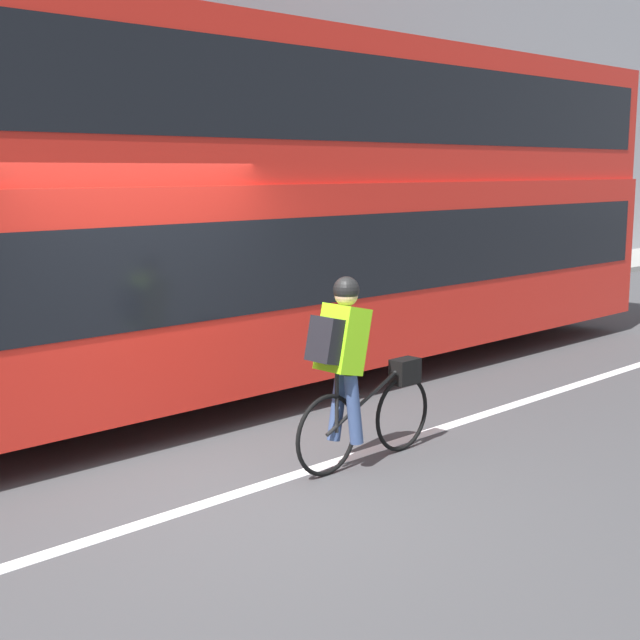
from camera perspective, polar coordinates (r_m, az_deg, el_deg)
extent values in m
plane|color=#424244|center=(7.06, -5.73, -10.72)|extent=(80.00, 80.00, 0.00)
cube|color=silver|center=(6.98, -5.13, -10.94)|extent=(50.00, 0.14, 0.01)
cylinder|color=black|center=(13.17, 10.02, 1.11)|extent=(1.06, 0.30, 1.06)
cylinder|color=black|center=(8.68, -17.88, -3.63)|extent=(1.06, 0.30, 1.06)
cube|color=red|center=(10.49, -1.01, 3.41)|extent=(11.11, 2.56, 1.99)
cube|color=black|center=(10.47, -1.01, 4.71)|extent=(10.67, 2.58, 0.87)
cube|color=red|center=(10.45, -1.04, 13.13)|extent=(11.11, 2.45, 1.56)
cube|color=black|center=(10.45, -1.04, 13.56)|extent=(10.67, 2.47, 0.87)
torus|color=black|center=(7.87, 5.28, -5.98)|extent=(0.67, 0.04, 0.67)
torus|color=black|center=(7.22, 0.44, -7.38)|extent=(0.67, 0.04, 0.67)
cylinder|color=black|center=(7.48, 2.98, -5.08)|extent=(0.94, 0.03, 0.46)
cylinder|color=black|center=(7.23, 1.08, -5.33)|extent=(0.03, 0.03, 0.49)
cube|color=black|center=(7.80, 5.46, -3.28)|extent=(0.26, 0.16, 0.22)
cube|color=#8CE019|center=(7.16, 1.45, -1.23)|extent=(0.37, 0.32, 0.58)
cube|color=black|center=(7.02, 0.31, -1.29)|extent=(0.21, 0.26, 0.38)
cylinder|color=#384C7A|center=(7.37, 1.15, -5.43)|extent=(0.21, 0.11, 0.61)
cylinder|color=#384C7A|center=(7.25, 2.17, -5.70)|extent=(0.19, 0.11, 0.61)
sphere|color=tan|center=(7.13, 1.69, 1.62)|extent=(0.19, 0.19, 0.19)
sphere|color=black|center=(7.12, 1.69, 1.96)|extent=(0.21, 0.21, 0.21)
cylinder|color=#194C23|center=(12.94, -14.11, 0.99)|extent=(0.58, 0.58, 0.90)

